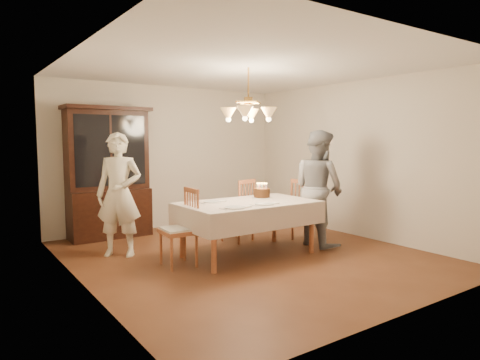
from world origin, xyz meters
TOP-DOWN VIEW (x-y plane):
  - ground at (0.00, 0.00)m, footprint 5.00×5.00m
  - room_shell at (0.00, 0.00)m, footprint 5.00×5.00m
  - dining_table at (0.00, 0.00)m, footprint 1.90×1.10m
  - china_hutch at (-1.23, 2.25)m, footprint 1.38×0.54m
  - chair_far_side at (0.37, 0.78)m, footprint 0.54×0.53m
  - chair_left_end at (-1.03, 0.10)m, footprint 0.44×0.46m
  - chair_right_end at (1.31, 0.17)m, footprint 0.48×0.50m
  - elderly_woman at (-1.48, 1.01)m, footprint 0.75×0.71m
  - adult_in_grey at (1.25, -0.12)m, footprint 0.70×0.88m
  - birthday_cake at (0.39, 0.20)m, footprint 0.30×0.30m
  - place_setting_near_left at (-0.45, -0.35)m, footprint 0.42×0.27m
  - place_setting_near_right at (0.05, -0.32)m, footprint 0.41×0.26m
  - place_setting_far_left at (-0.42, 0.25)m, footprint 0.38×0.24m
  - chandelier at (-0.00, -0.00)m, footprint 0.62×0.62m

SIDE VIEW (x-z plane):
  - ground at x=0.00m, z-range 0.00..0.00m
  - chair_far_side at x=0.37m, z-range -0.06..0.94m
  - chair_right_end at x=1.31m, z-range -0.06..0.94m
  - chair_left_end at x=-1.03m, z-range -0.05..0.95m
  - dining_table at x=0.00m, z-range 0.30..1.06m
  - place_setting_far_left at x=-0.42m, z-range 0.76..0.77m
  - place_setting_near_right at x=0.05m, z-range 0.76..0.77m
  - place_setting_near_left at x=-0.45m, z-range 0.76..0.77m
  - birthday_cake at x=0.39m, z-range 0.72..0.94m
  - elderly_woman at x=-1.48m, z-range 0.00..1.73m
  - adult_in_grey at x=1.25m, z-range 0.00..1.77m
  - china_hutch at x=-1.23m, z-range -0.04..2.12m
  - room_shell at x=0.00m, z-range -0.92..4.08m
  - chandelier at x=0.00m, z-range 1.61..2.34m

